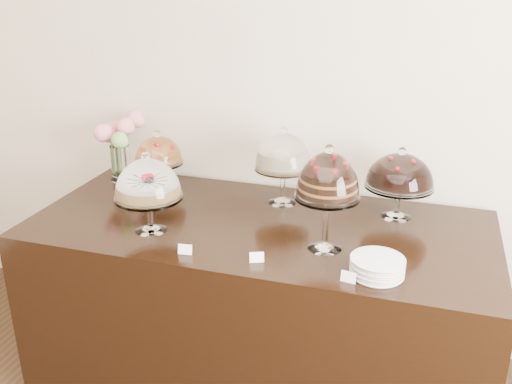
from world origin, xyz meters
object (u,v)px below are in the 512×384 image
(cake_stand_fruit_tart, at_px, (158,153))
(plate_stack, at_px, (377,267))
(display_counter, at_px, (259,303))
(cake_stand_sugar_sponge, at_px, (148,183))
(cake_stand_dark_choco, at_px, (400,173))
(cake_stand_cheesecake, at_px, (283,155))
(flower_vase, at_px, (119,139))
(cake_stand_choco_layer, at_px, (328,180))

(cake_stand_fruit_tart, xyz_separation_m, plate_stack, (1.24, -0.59, -0.17))
(display_counter, height_order, cake_stand_sugar_sponge, cake_stand_sugar_sponge)
(display_counter, xyz_separation_m, cake_stand_dark_choco, (0.62, 0.28, 0.68))
(cake_stand_sugar_sponge, relative_size, cake_stand_cheesecake, 0.94)
(cake_stand_fruit_tart, xyz_separation_m, flower_vase, (-0.28, 0.08, 0.03))
(cake_stand_choco_layer, relative_size, plate_stack, 2.25)
(cake_stand_cheesecake, distance_m, plate_stack, 0.85)
(cake_stand_dark_choco, distance_m, plate_stack, 0.63)
(cake_stand_cheesecake, bearing_deg, cake_stand_choco_layer, -55.26)
(cake_stand_choco_layer, bearing_deg, plate_stack, -34.13)
(display_counter, bearing_deg, flower_vase, 159.96)
(cake_stand_fruit_tart, relative_size, flower_vase, 0.87)
(display_counter, distance_m, cake_stand_sugar_sponge, 0.86)
(display_counter, bearing_deg, cake_stand_fruit_tart, 157.84)
(cake_stand_choco_layer, xyz_separation_m, cake_stand_dark_choco, (0.27, 0.44, -0.09))
(cake_stand_fruit_tart, bearing_deg, cake_stand_cheesecake, 1.54)
(cake_stand_choco_layer, distance_m, cake_stand_fruit_tart, 1.09)
(flower_vase, relative_size, plate_stack, 1.85)
(cake_stand_sugar_sponge, relative_size, flower_vase, 0.98)
(cake_stand_choco_layer, bearing_deg, cake_stand_cheesecake, 124.74)
(cake_stand_sugar_sponge, bearing_deg, flower_vase, 130.07)
(cake_stand_sugar_sponge, distance_m, flower_vase, 0.74)
(display_counter, relative_size, cake_stand_choco_layer, 4.64)
(display_counter, distance_m, flower_vase, 1.21)
(display_counter, distance_m, cake_stand_dark_choco, 0.96)
(cake_stand_cheesecake, distance_m, cake_stand_dark_choco, 0.58)
(cake_stand_fruit_tart, bearing_deg, plate_stack, -25.51)
(cake_stand_choco_layer, bearing_deg, cake_stand_fruit_tart, 156.80)
(display_counter, relative_size, flower_vase, 5.67)
(display_counter, distance_m, cake_stand_cheesecake, 0.77)
(cake_stand_cheesecake, xyz_separation_m, plate_stack, (0.55, -0.61, -0.22))
(flower_vase, bearing_deg, plate_stack, -23.67)
(cake_stand_sugar_sponge, distance_m, cake_stand_fruit_tart, 0.53)
(display_counter, bearing_deg, cake_stand_sugar_sponge, -154.00)
(cake_stand_fruit_tart, height_order, plate_stack, cake_stand_fruit_tart)
(flower_vase, bearing_deg, cake_stand_fruit_tart, -14.96)
(cake_stand_sugar_sponge, bearing_deg, cake_stand_fruit_tart, 111.41)
(display_counter, distance_m, cake_stand_fruit_tart, 0.96)
(flower_vase, bearing_deg, cake_stand_choco_layer, -21.45)
(display_counter, xyz_separation_m, cake_stand_fruit_tart, (-0.65, 0.27, 0.66))
(cake_stand_cheesecake, relative_size, flower_vase, 1.05)
(display_counter, relative_size, cake_stand_dark_choco, 6.16)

